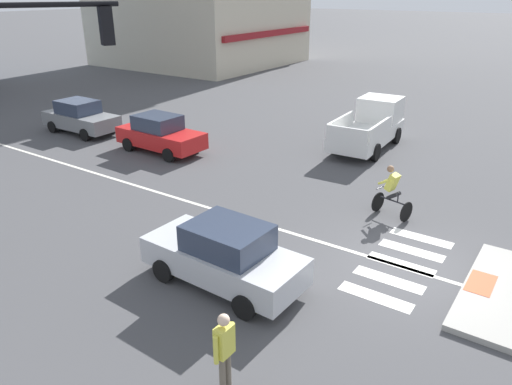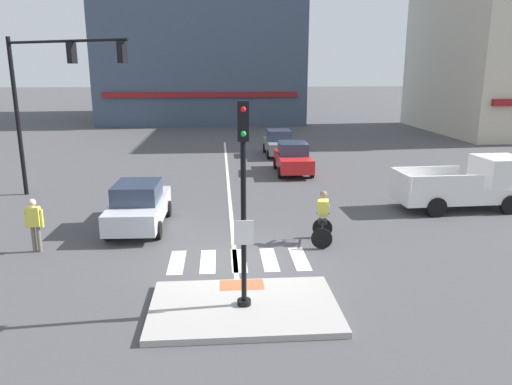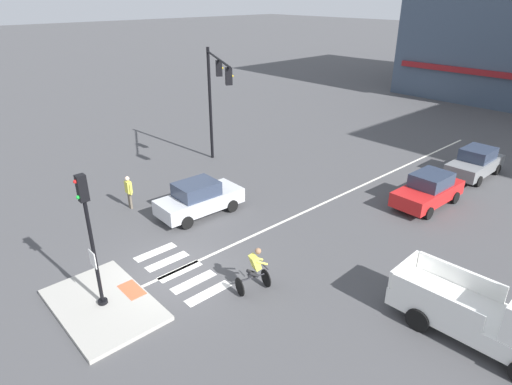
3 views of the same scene
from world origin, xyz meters
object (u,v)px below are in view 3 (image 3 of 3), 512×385
(pickup_truck_white_cross_right, at_px, (497,319))
(car_grey_eastbound_distant, at_px, (475,163))
(traffic_light_mast, at_px, (215,89))
(car_silver_westbound_near, at_px, (199,198))
(car_red_eastbound_far, at_px, (428,190))
(pedestrian_at_curb_left, at_px, (129,190))
(signal_pole, at_px, (89,230))
(cyclist, at_px, (255,269))

(pickup_truck_white_cross_right, bearing_deg, car_grey_eastbound_distant, 115.31)
(traffic_light_mast, distance_m, pickup_truck_white_cross_right, 17.57)
(traffic_light_mast, relative_size, car_silver_westbound_near, 1.63)
(car_red_eastbound_far, relative_size, pickup_truck_white_cross_right, 0.80)
(pedestrian_at_curb_left, bearing_deg, pickup_truck_white_cross_right, 12.98)
(signal_pole, relative_size, car_silver_westbound_near, 1.12)
(pickup_truck_white_cross_right, relative_size, cyclist, 3.08)
(car_silver_westbound_near, bearing_deg, car_red_eastbound_far, 52.66)
(signal_pole, distance_m, pickup_truck_white_cross_right, 12.42)
(car_grey_eastbound_distant, bearing_deg, car_red_eastbound_far, -89.29)
(cyclist, bearing_deg, signal_pole, -122.04)
(car_silver_westbound_near, distance_m, pedestrian_at_curb_left, 3.50)
(signal_pole, xyz_separation_m, pedestrian_at_curb_left, (-6.12, 4.22, -1.96))
(car_silver_westbound_near, xyz_separation_m, pickup_truck_white_cross_right, (12.81, 1.45, 0.17))
(car_red_eastbound_far, xyz_separation_m, pickup_truck_white_cross_right, (6.04, -7.43, 0.17))
(car_grey_eastbound_distant, distance_m, pickup_truck_white_cross_right, 14.29)
(car_silver_westbound_near, relative_size, pedestrian_at_curb_left, 2.48)
(car_red_eastbound_far, relative_size, car_grey_eastbound_distant, 1.01)
(car_silver_westbound_near, bearing_deg, traffic_light_mast, 133.82)
(car_grey_eastbound_distant, xyz_separation_m, pickup_truck_white_cross_right, (6.11, -12.92, 0.17))
(car_silver_westbound_near, bearing_deg, pickup_truck_white_cross_right, 6.44)
(traffic_light_mast, distance_m, pedestrian_at_curb_left, 7.56)
(car_silver_westbound_near, relative_size, pickup_truck_white_cross_right, 0.80)
(car_silver_westbound_near, distance_m, car_grey_eastbound_distant, 15.85)
(cyclist, bearing_deg, car_red_eastbound_far, 86.42)
(car_grey_eastbound_distant, bearing_deg, cyclist, -92.14)
(signal_pole, distance_m, traffic_light_mast, 13.13)
(cyclist, relative_size, pedestrian_at_curb_left, 1.01)
(signal_pole, distance_m, car_silver_westbound_near, 7.50)
(car_silver_westbound_near, xyz_separation_m, car_grey_eastbound_distant, (6.71, 14.36, 0.00))
(car_red_eastbound_far, xyz_separation_m, car_grey_eastbound_distant, (-0.07, 5.48, 0.00))
(car_silver_westbound_near, relative_size, car_grey_eastbound_distant, 1.01)
(signal_pole, height_order, car_red_eastbound_far, signal_pole)
(signal_pole, bearing_deg, pedestrian_at_curb_left, 145.40)
(signal_pole, bearing_deg, cyclist, 57.96)
(car_grey_eastbound_distant, relative_size, pickup_truck_white_cross_right, 0.79)
(pickup_truck_white_cross_right, bearing_deg, cyclist, -152.95)
(pedestrian_at_curb_left, bearing_deg, signal_pole, -34.60)
(traffic_light_mast, height_order, car_silver_westbound_near, traffic_light_mast)
(traffic_light_mast, height_order, car_grey_eastbound_distant, traffic_light_mast)
(traffic_light_mast, xyz_separation_m, car_silver_westbound_near, (4.11, -4.28, -3.92))
(signal_pole, xyz_separation_m, traffic_light_mast, (-7.47, 10.65, 1.79))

